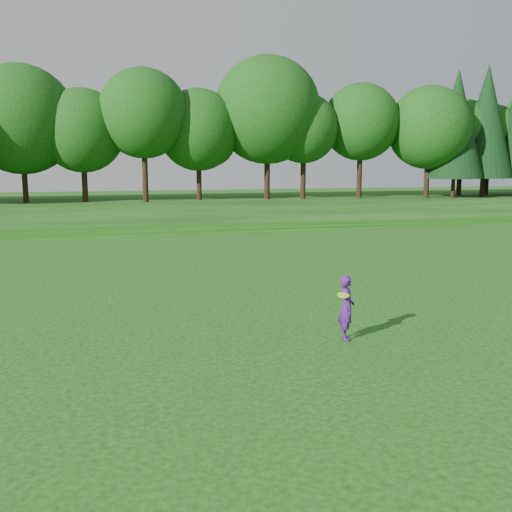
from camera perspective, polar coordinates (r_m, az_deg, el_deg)
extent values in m
plane|color=#0E3D0B|center=(12.34, -7.54, -9.25)|extent=(140.00, 140.00, 0.00)
cube|color=#0E3D0B|center=(45.78, -13.28, 4.57)|extent=(130.00, 30.00, 0.60)
cube|color=gray|center=(31.88, -12.37, 2.11)|extent=(130.00, 1.60, 0.04)
imported|color=#48186D|center=(12.87, 9.03, -5.11)|extent=(0.48, 0.61, 1.46)
cylinder|color=#D2FF28|center=(12.52, 8.73, -3.89)|extent=(0.27, 0.27, 0.08)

